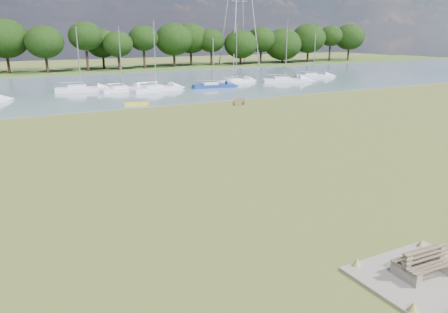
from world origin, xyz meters
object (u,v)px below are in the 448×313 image
kayak (137,103)px  sailboat_6 (213,85)px  sailboat_0 (156,87)px  sailboat_9 (285,79)px  sailboat_1 (122,88)px  sailboat_2 (236,80)px  sailboat_7 (313,75)px  riverbank_bench (239,102)px  bench_pair (423,263)px  sailboat_3 (81,88)px

kayak → sailboat_6: size_ratio=0.38×
sailboat_0 → sailboat_9: size_ratio=0.96×
kayak → sailboat_1: (1.56, 11.46, 0.33)m
kayak → sailboat_0: 11.06m
sailboat_2 → sailboat_1: bearing=173.9°
sailboat_1 → sailboat_7: size_ratio=1.14×
riverbank_bench → sailboat_9: size_ratio=0.14×
sailboat_1 → sailboat_7: sailboat_1 is taller
sailboat_2 → sailboat_9: 7.80m
bench_pair → sailboat_1: 49.60m
sailboat_2 → sailboat_9: (7.37, -2.56, 0.06)m
riverbank_bench → sailboat_9: (17.37, 15.73, 0.14)m
bench_pair → sailboat_9: (29.30, 48.32, 0.04)m
bench_pair → riverbank_bench: size_ratio=1.43×
sailboat_3 → sailboat_6: (17.27, -4.58, -0.09)m
kayak → riverbank_bench: bearing=-14.2°
riverbank_bench → sailboat_6: 15.34m
sailboat_6 → sailboat_2: bearing=41.6°
sailboat_0 → sailboat_1: 4.46m
sailboat_2 → sailboat_3: 23.06m
riverbank_bench → sailboat_6: size_ratio=0.19×
sailboat_6 → sailboat_9: sailboat_9 is taller
bench_pair → sailboat_0: sailboat_0 is taller
kayak → sailboat_1: bearing=97.1°
bench_pair → sailboat_3: size_ratio=0.23×
bench_pair → sailboat_2: (21.93, 50.88, -0.02)m
sailboat_1 → sailboat_9: bearing=-11.5°
kayak → sailboat_6: (13.99, 9.33, 0.30)m
bench_pair → sailboat_3: bearing=94.0°
kayak → sailboat_7: sailboat_7 is taller
sailboat_2 → sailboat_7: bearing=-6.5°
sailboat_1 → sailboat_3: sailboat_1 is taller
sailboat_0 → sailboat_2: bearing=2.8°
sailboat_1 → riverbank_bench: bearing=-73.0°
sailboat_2 → sailboat_7: 16.02m
riverbank_bench → sailboat_2: sailboat_2 is taller
sailboat_1 → sailboat_9: (25.56, -1.14, 0.03)m
sailboat_9 → bench_pair: bearing=-98.6°
riverbank_bench → sailboat_7: 32.45m
riverbank_bench → kayak: riverbank_bench is taller
kayak → sailboat_6: bearing=48.5°
sailboat_6 → riverbank_bench: bearing=-96.1°
sailboat_1 → sailboat_7: 34.27m
sailboat_9 → sailboat_1: bearing=-160.0°
sailboat_3 → sailboat_1: bearing=-13.9°
sailboat_2 → sailboat_9: sailboat_9 is taller
riverbank_bench → sailboat_3: bearing=127.8°
kayak → sailboat_9: size_ratio=0.27×
riverbank_bench → sailboat_3: 23.30m
riverbank_bench → sailboat_7: bearing=40.6°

